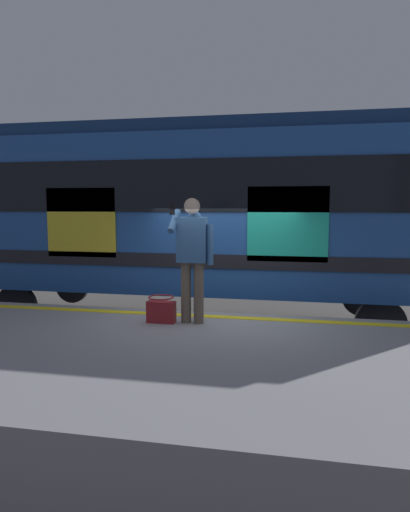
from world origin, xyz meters
name	(u,v)px	position (x,y,z in m)	size (l,w,h in m)	color
ground_plane	(215,369)	(0.00, 0.00, 0.00)	(24.82, 24.82, 0.00)	#4C4742
platform	(186,391)	(0.00, 1.94, 0.46)	(12.18, 3.88, 0.92)	gray
safety_line	(212,316)	(0.00, 0.30, 0.92)	(11.93, 0.16, 0.01)	yellow
track_rail_near	(229,336)	(0.00, -1.56, 0.08)	(15.83, 0.08, 0.16)	slate
track_rail_far	(239,318)	(0.00, -2.99, 0.08)	(15.83, 0.08, 0.16)	slate
train_carriage	(197,208)	(0.78, -2.27, 2.49)	(10.47, 2.86, 3.90)	#1E478C
passenger	(192,250)	(0.20, 0.68, 1.94)	(0.57, 0.55, 1.73)	brown
handbag	(161,310)	(0.63, 0.77, 1.09)	(0.40, 0.36, 0.37)	maroon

